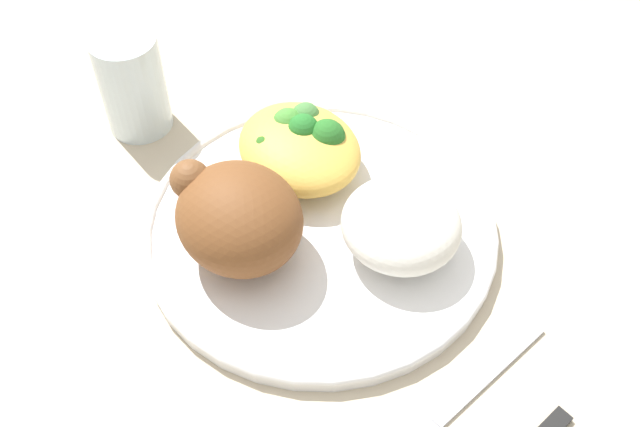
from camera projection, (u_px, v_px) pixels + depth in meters
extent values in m
plane|color=beige|center=(320.00, 234.00, 0.60)|extent=(2.00, 2.00, 0.00)
cylinder|color=white|center=(320.00, 229.00, 0.59)|extent=(0.28, 0.28, 0.01)
torus|color=white|center=(320.00, 225.00, 0.59)|extent=(0.28, 0.28, 0.01)
ellipsoid|color=brown|center=(239.00, 218.00, 0.54)|extent=(0.10, 0.09, 0.07)
sphere|color=brown|center=(190.00, 180.00, 0.55)|extent=(0.03, 0.03, 0.03)
ellipsoid|color=white|center=(401.00, 224.00, 0.56)|extent=(0.09, 0.09, 0.05)
ellipsoid|color=#EAB74B|center=(299.00, 148.00, 0.61)|extent=(0.11, 0.09, 0.04)
sphere|color=#27772C|center=(303.00, 130.00, 0.61)|extent=(0.03, 0.03, 0.03)
sphere|color=#4B943A|center=(288.00, 124.00, 0.62)|extent=(0.03, 0.03, 0.03)
sphere|color=#2F6A20|center=(266.00, 148.00, 0.61)|extent=(0.02, 0.02, 0.02)
sphere|color=#4B8543|center=(306.00, 117.00, 0.62)|extent=(0.02, 0.02, 0.02)
sphere|color=#2A7229|center=(327.00, 137.00, 0.60)|extent=(0.03, 0.03, 0.03)
cube|color=#B2B2B7|center=(491.00, 373.00, 0.52)|extent=(0.02, 0.11, 0.01)
cylinder|color=silver|center=(132.00, 83.00, 0.65)|extent=(0.06, 0.06, 0.09)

